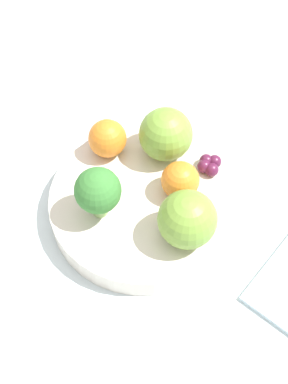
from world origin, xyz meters
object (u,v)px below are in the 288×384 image
at_px(bowl, 144,204).
at_px(orange_back, 107,138).
at_px(apple_red, 187,219).
at_px(grape_cluster, 209,165).
at_px(apple_green, 166,134).
at_px(orange_front, 180,180).
at_px(broccoli, 98,191).

relative_size(bowl, orange_back, 4.76).
relative_size(apple_red, orange_back, 1.38).
height_order(bowl, grape_cluster, grape_cluster).
bearing_deg(orange_back, apple_red, -171.40).
bearing_deg(apple_green, apple_red, 161.34).
bearing_deg(bowl, orange_front, -107.48).
relative_size(orange_front, grape_cluster, 1.42).
bearing_deg(orange_back, broccoli, 148.04).
xyz_separation_m(apple_green, orange_front, (-0.06, 0.01, -0.01)).
distance_m(broccoli, apple_red, 0.10).
relative_size(orange_back, grape_cluster, 1.49).
bearing_deg(broccoli, orange_back, -31.96).
height_order(broccoli, apple_green, broccoli).
xyz_separation_m(broccoli, apple_green, (0.04, -0.11, -0.01)).
height_order(apple_red, orange_front, apple_red).
distance_m(broccoli, grape_cluster, 0.14).
height_order(broccoli, orange_front, broccoli).
bearing_deg(orange_back, bowl, -175.88).
bearing_deg(apple_red, grape_cluster, -47.84).
bearing_deg(apple_red, bowl, 13.99).
bearing_deg(apple_green, bowl, 130.87).
xyz_separation_m(orange_front, orange_back, (0.09, 0.05, 0.00)).
xyz_separation_m(apple_red, orange_front, (0.05, -0.02, -0.01)).
distance_m(apple_red, apple_green, 0.12).
relative_size(bowl, orange_front, 5.00).
height_order(apple_green, orange_front, apple_green).
bearing_deg(broccoli, grape_cluster, -92.79).
xyz_separation_m(bowl, grape_cluster, (-0.00, -0.09, 0.02)).
distance_m(orange_back, grape_cluster, 0.12).
xyz_separation_m(apple_green, grape_cluster, (-0.05, -0.03, -0.02)).
bearing_deg(grape_cluster, broccoli, 87.21).
height_order(apple_red, apple_green, same).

